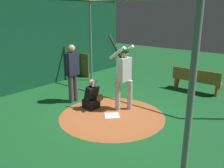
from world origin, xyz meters
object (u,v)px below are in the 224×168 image
at_px(bench, 196,80).
at_px(home_plate, 112,116).
at_px(batter, 124,71).
at_px(bat_rack, 83,66).
at_px(catcher, 92,97).
at_px(umpire, 72,70).

bearing_deg(bench, home_plate, -104.65).
height_order(batter, bench, batter).
distance_m(batter, bat_rack, 4.31).
bearing_deg(bench, catcher, -116.45).
relative_size(batter, catcher, 2.42).
distance_m(umpire, bat_rack, 3.31).
distance_m(batter, catcher, 1.26).
bearing_deg(batter, bench, 71.80).
height_order(home_plate, umpire, umpire).
bearing_deg(catcher, home_plate, -3.93).
xyz_separation_m(batter, bat_rack, (-3.78, 1.95, -0.69)).
distance_m(home_plate, catcher, 0.91).
xyz_separation_m(batter, bench, (1.01, 3.07, -0.74)).
xyz_separation_m(home_plate, catcher, (-0.84, 0.06, 0.35)).
xyz_separation_m(bat_rack, bench, (4.79, 1.12, -0.04)).
bearing_deg(catcher, umpire, 179.28).
relative_size(home_plate, bat_rack, 0.40).
height_order(catcher, bench, catcher).
distance_m(catcher, bat_rack, 3.89).
xyz_separation_m(batter, umpire, (-1.65, -0.53, -0.12)).
xyz_separation_m(umpire, bench, (2.66, 3.59, -0.62)).
bearing_deg(umpire, home_plate, -2.30).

